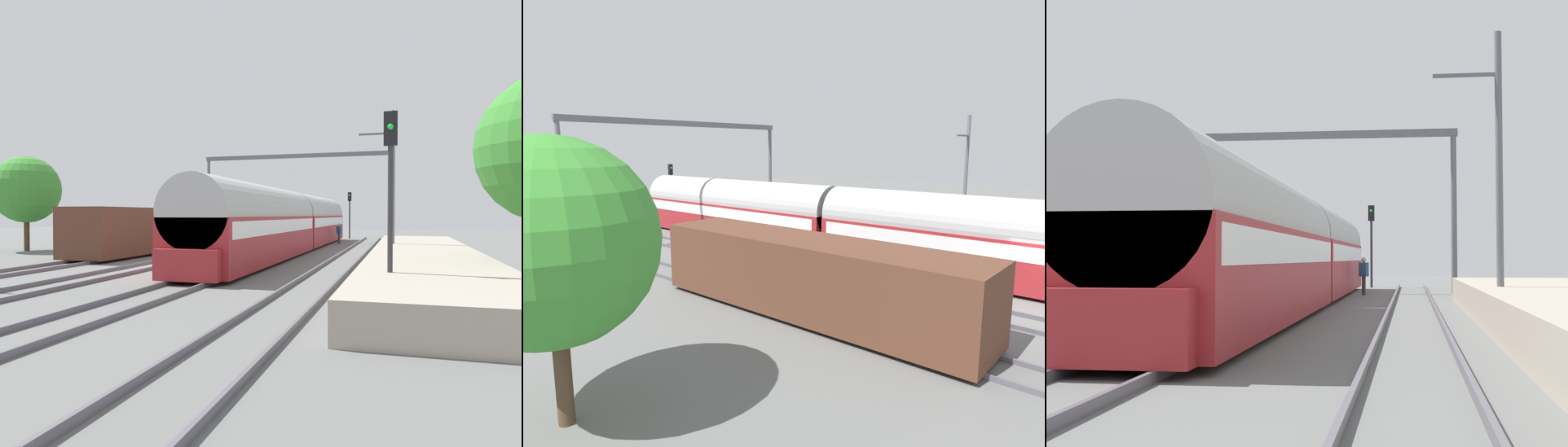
% 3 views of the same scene
% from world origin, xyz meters
% --- Properties ---
extents(ground, '(120.00, 120.00, 0.00)m').
position_xyz_m(ground, '(0.00, 0.00, 0.00)').
color(ground, slate).
extents(track_east, '(1.52, 60.00, 0.16)m').
position_xyz_m(track_east, '(2.10, 0.00, 0.08)').
color(track_east, '#5B565F').
rests_on(track_east, ground).
extents(track_far_east, '(1.52, 60.00, 0.16)m').
position_xyz_m(track_far_east, '(6.31, 0.00, 0.08)').
color(track_far_east, '#5B565F').
rests_on(track_far_east, ground).
extents(passenger_train, '(2.93, 32.85, 3.82)m').
position_xyz_m(passenger_train, '(2.10, 10.83, 1.97)').
color(passenger_train, maroon).
rests_on(passenger_train, ground).
extents(person_crossing, '(0.47, 0.41, 1.73)m').
position_xyz_m(person_crossing, '(4.13, 19.65, 1.03)').
color(person_crossing, '#373737').
rests_on(person_crossing, ground).
extents(railway_signal_far, '(0.36, 0.30, 4.74)m').
position_xyz_m(railway_signal_far, '(4.02, 28.96, 3.05)').
color(railway_signal_far, '#2D2D33').
rests_on(railway_signal_far, ground).
extents(catenary_gantry, '(17.01, 0.28, 7.86)m').
position_xyz_m(catenary_gantry, '(0.00, 21.49, 5.93)').
color(catenary_gantry, slate).
rests_on(catenary_gantry, ground).
extents(catenary_pole_east_mid, '(1.90, 0.20, 8.00)m').
position_xyz_m(catenary_pole_east_mid, '(8.66, 5.99, 4.15)').
color(catenary_pole_east_mid, slate).
rests_on(catenary_pole_east_mid, ground).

